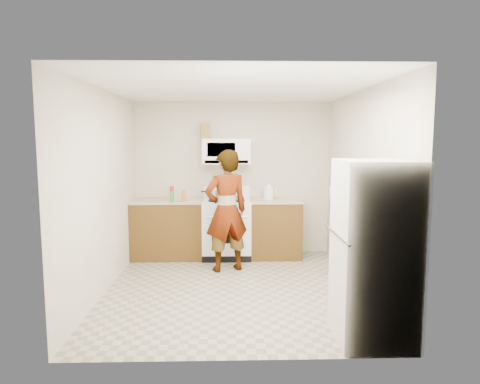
{
  "coord_description": "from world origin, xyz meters",
  "views": [
    {
      "loc": [
        -0.07,
        -5.27,
        1.88
      ],
      "look_at": [
        0.09,
        0.55,
        1.17
      ],
      "focal_mm": 32.0,
      "sensor_mm": 36.0,
      "label": 1
    }
  ],
  "objects_px": {
    "saucepan": "(216,194)",
    "microwave": "(226,151)",
    "gas_range": "(227,227)",
    "person": "(226,211)",
    "kettle": "(269,192)",
    "fridge": "(375,252)"
  },
  "relations": [
    {
      "from": "fridge",
      "to": "saucepan",
      "type": "relative_size",
      "value": 7.68
    },
    {
      "from": "kettle",
      "to": "saucepan",
      "type": "height_order",
      "value": "kettle"
    },
    {
      "from": "gas_range",
      "to": "saucepan",
      "type": "distance_m",
      "value": 0.57
    },
    {
      "from": "kettle",
      "to": "fridge",
      "type": "bearing_deg",
      "value": -100.07
    },
    {
      "from": "fridge",
      "to": "kettle",
      "type": "bearing_deg",
      "value": 104.49
    },
    {
      "from": "fridge",
      "to": "saucepan",
      "type": "bearing_deg",
      "value": 118.61
    },
    {
      "from": "person",
      "to": "fridge",
      "type": "bearing_deg",
      "value": 101.91
    },
    {
      "from": "saucepan",
      "to": "microwave",
      "type": "bearing_deg",
      "value": 7.89
    },
    {
      "from": "microwave",
      "to": "saucepan",
      "type": "height_order",
      "value": "microwave"
    },
    {
      "from": "microwave",
      "to": "kettle",
      "type": "height_order",
      "value": "microwave"
    },
    {
      "from": "person",
      "to": "microwave",
      "type": "bearing_deg",
      "value": -110.48
    },
    {
      "from": "kettle",
      "to": "saucepan",
      "type": "distance_m",
      "value": 0.86
    },
    {
      "from": "gas_range",
      "to": "saucepan",
      "type": "xyz_separation_m",
      "value": [
        -0.17,
        0.1,
        0.53
      ]
    },
    {
      "from": "gas_range",
      "to": "person",
      "type": "height_order",
      "value": "person"
    },
    {
      "from": "person",
      "to": "fridge",
      "type": "height_order",
      "value": "person"
    },
    {
      "from": "saucepan",
      "to": "person",
      "type": "bearing_deg",
      "value": -78.06
    },
    {
      "from": "gas_range",
      "to": "kettle",
      "type": "height_order",
      "value": "kettle"
    },
    {
      "from": "microwave",
      "to": "kettle",
      "type": "distance_m",
      "value": 0.95
    },
    {
      "from": "microwave",
      "to": "person",
      "type": "height_order",
      "value": "microwave"
    },
    {
      "from": "kettle",
      "to": "saucepan",
      "type": "relative_size",
      "value": 0.93
    },
    {
      "from": "fridge",
      "to": "saucepan",
      "type": "height_order",
      "value": "fridge"
    },
    {
      "from": "gas_range",
      "to": "saucepan",
      "type": "relative_size",
      "value": 5.11
    }
  ]
}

